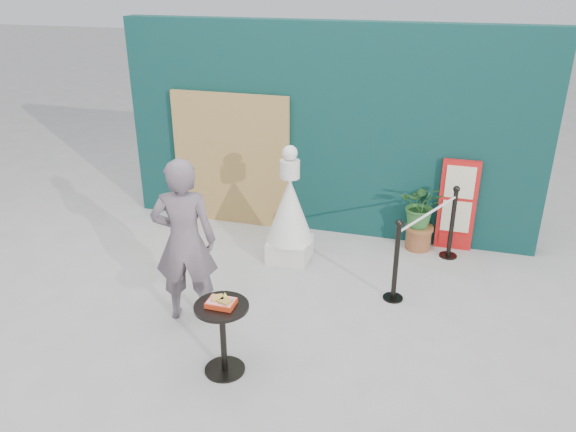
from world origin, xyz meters
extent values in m
plane|color=#ADAAA5|center=(0.00, 0.00, 0.00)|extent=(60.00, 60.00, 0.00)
cube|color=#0B3332|center=(0.00, 3.15, 1.50)|extent=(6.00, 0.30, 3.00)
cube|color=tan|center=(-1.40, 2.94, 1.00)|extent=(1.80, 0.08, 2.00)
imported|color=#695A63|center=(-0.91, 0.37, 0.94)|extent=(0.79, 0.63, 1.88)
cube|color=red|center=(1.90, 2.96, 0.65)|extent=(0.50, 0.06, 1.30)
cube|color=beige|center=(1.90, 2.92, 1.00)|extent=(0.38, 0.02, 0.45)
cube|color=beige|center=(1.90, 2.92, 0.50)|extent=(0.38, 0.02, 0.45)
cube|color=red|center=(1.90, 2.92, 0.15)|extent=(0.38, 0.02, 0.18)
cube|color=silver|center=(-0.21, 1.99, 0.15)|extent=(0.54, 0.54, 0.29)
cone|color=silver|center=(-0.21, 1.99, 0.73)|extent=(0.62, 0.62, 0.88)
cylinder|color=white|center=(-0.21, 1.99, 1.29)|extent=(0.25, 0.25, 0.23)
sphere|color=white|center=(-0.21, 1.99, 1.50)|extent=(0.20, 0.20, 0.20)
cylinder|color=black|center=(-0.17, -0.41, 0.01)|extent=(0.40, 0.40, 0.02)
cylinder|color=black|center=(-0.17, -0.41, 0.36)|extent=(0.06, 0.06, 0.72)
cylinder|color=black|center=(-0.17, -0.41, 0.73)|extent=(0.52, 0.52, 0.03)
cube|color=red|center=(-0.17, -0.41, 0.78)|extent=(0.26, 0.19, 0.05)
cube|color=red|center=(-0.17, -0.41, 0.80)|extent=(0.24, 0.17, 0.00)
cube|color=#E0B852|center=(-0.21, -0.40, 0.82)|extent=(0.15, 0.14, 0.02)
cube|color=gold|center=(-0.12, -0.43, 0.82)|extent=(0.13, 0.13, 0.02)
cone|color=#FFF143|center=(-0.15, -0.36, 0.83)|extent=(0.06, 0.06, 0.06)
cylinder|color=brown|center=(1.43, 2.81, 0.15)|extent=(0.35, 0.35, 0.29)
cylinder|color=#965D31|center=(1.43, 2.81, 0.32)|extent=(0.39, 0.39, 0.05)
imported|color=#2C6129|center=(1.43, 2.81, 0.66)|extent=(0.58, 0.50, 0.64)
cylinder|color=black|center=(1.26, 1.38, 0.01)|extent=(0.24, 0.24, 0.02)
cylinder|color=black|center=(1.26, 1.38, 0.48)|extent=(0.06, 0.06, 0.96)
sphere|color=black|center=(1.26, 1.38, 0.99)|extent=(0.09, 0.09, 0.09)
cylinder|color=black|center=(1.86, 2.68, 0.01)|extent=(0.24, 0.24, 0.02)
cylinder|color=black|center=(1.86, 2.68, 0.48)|extent=(0.06, 0.06, 0.96)
sphere|color=black|center=(1.86, 2.68, 0.99)|extent=(0.09, 0.09, 0.09)
cylinder|color=silver|center=(1.56, 2.03, 0.88)|extent=(0.63, 1.31, 0.03)
camera|label=1|loc=(1.68, -4.49, 3.62)|focal=35.00mm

